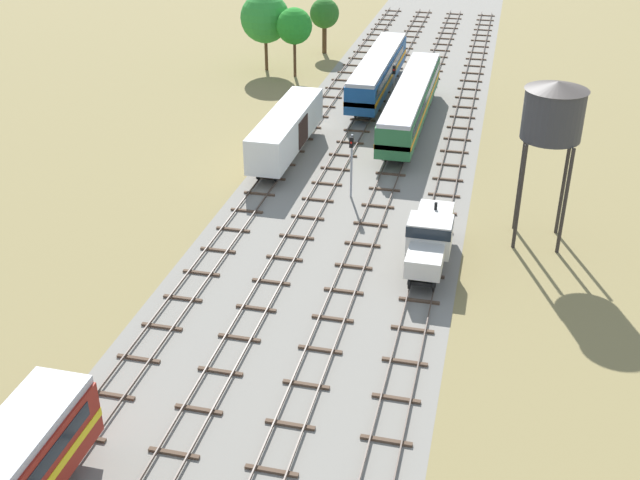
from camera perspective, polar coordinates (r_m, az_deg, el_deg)
ground_plane at (r=60.35m, az=2.70°, el=4.08°), size 480.00×480.00×0.00m
ballast_bed at (r=60.35m, az=2.71°, el=4.08°), size 17.58×176.00×0.01m
track_far_left at (r=62.67m, az=-3.24°, el=5.15°), size 2.40×126.00×0.29m
track_left at (r=61.61m, az=0.82°, el=4.77°), size 2.40×126.00×0.29m
track_centre_left at (r=60.86m, az=4.99°, el=4.36°), size 2.40×126.00×0.29m
track_centre at (r=60.45m, az=9.23°, el=3.91°), size 2.40×126.00×0.29m
shunter_loco_centre_near at (r=48.88m, az=8.09°, el=0.27°), size 2.74×8.46×3.10m
freight_boxcar_far_left_mid at (r=64.72m, az=-2.47°, el=8.15°), size 2.87×14.00×3.60m
passenger_coach_centre_left_midfar at (r=71.76m, az=6.71°, el=10.18°), size 2.96×22.00×3.80m
diesel_railcar_left_far at (r=80.60m, az=4.29°, el=12.31°), size 2.96×20.50×3.80m
water_tower at (r=50.72m, az=16.78°, el=8.93°), size 3.93×3.93×10.93m
signal_post_nearest at (r=75.99m, az=5.44°, el=11.55°), size 0.28×0.47×4.59m
signal_post_near at (r=57.01m, az=2.32°, el=6.04°), size 0.28×0.47×4.93m
lineside_tree_0 at (r=86.26m, az=-1.90°, el=15.42°), size 3.87×3.87×7.43m
lineside_tree_1 at (r=88.76m, az=-4.06°, el=15.96°), size 5.44×5.44×8.54m
lineside_tree_2 at (r=95.91m, az=0.33°, el=16.27°), size 3.49×3.49×6.50m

